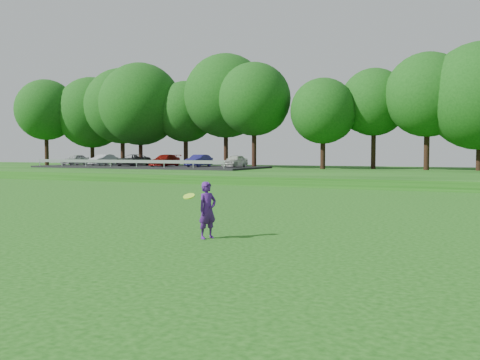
% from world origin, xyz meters
% --- Properties ---
extents(ground, '(140.00, 140.00, 0.00)m').
position_xyz_m(ground, '(0.00, 0.00, 0.00)').
color(ground, '#13460D').
rests_on(ground, ground).
extents(berm, '(130.00, 30.00, 0.60)m').
position_xyz_m(berm, '(0.00, 34.00, 0.30)').
color(berm, '#13460D').
rests_on(berm, ground).
extents(walking_path, '(130.00, 1.60, 0.04)m').
position_xyz_m(walking_path, '(0.00, 20.00, 0.02)').
color(walking_path, gray).
rests_on(walking_path, ground).
extents(treeline, '(104.00, 7.00, 15.00)m').
position_xyz_m(treeline, '(0.00, 38.00, 8.10)').
color(treeline, '#12440F').
rests_on(treeline, berm).
extents(parking_lot, '(24.00, 9.00, 1.38)m').
position_xyz_m(parking_lot, '(-24.05, 32.82, 1.06)').
color(parking_lot, black).
rests_on(parking_lot, berm).
extents(woman, '(0.67, 0.94, 1.47)m').
position_xyz_m(woman, '(1.99, -0.95, 0.74)').
color(woman, '#491A78').
rests_on(woman, ground).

